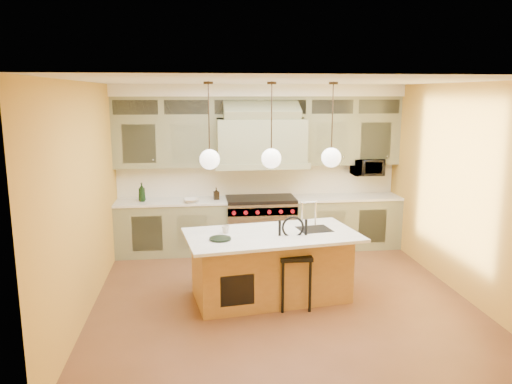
{
  "coord_description": "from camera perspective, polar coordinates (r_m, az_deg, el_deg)",
  "views": [
    {
      "loc": [
        -1.11,
        -6.33,
        2.75
      ],
      "look_at": [
        -0.26,
        0.7,
        1.35
      ],
      "focal_mm": 35.0,
      "sensor_mm": 36.0,
      "label": 1
    }
  ],
  "objects": [
    {
      "name": "oil_bottle_b",
      "position": [
        8.67,
        -4.56,
        -0.19
      ],
      "size": [
        0.11,
        0.11,
        0.21
      ],
      "primitive_type": "imported",
      "rotation": [
        0.0,
        0.0,
        0.13
      ],
      "color": "black",
      "rests_on": "back_cabinetry"
    },
    {
      "name": "back_cabinetry",
      "position": [
        8.74,
        0.47,
        2.52
      ],
      "size": [
        5.0,
        0.77,
        2.9
      ],
      "color": "gray",
      "rests_on": "floor"
    },
    {
      "name": "ceiling",
      "position": [
        6.43,
        3.09,
        12.52
      ],
      "size": [
        5.0,
        5.0,
        0.0
      ],
      "primitive_type": "plane",
      "rotation": [
        3.14,
        0.0,
        0.0
      ],
      "color": "white",
      "rests_on": "wall_back"
    },
    {
      "name": "pendant_left",
      "position": [
        6.42,
        -5.33,
        3.99
      ],
      "size": [
        0.26,
        0.26,
        1.11
      ],
      "color": "#2D2319",
      "rests_on": "ceiling"
    },
    {
      "name": "wall_right",
      "position": [
        7.4,
        22.39,
        0.23
      ],
      "size": [
        0.0,
        5.0,
        5.0
      ],
      "primitive_type": "plane",
      "rotation": [
        1.57,
        0.0,
        -1.57
      ],
      "color": "gold",
      "rests_on": "ground"
    },
    {
      "name": "wall_front",
      "position": [
        4.2,
        8.81,
        -7.0
      ],
      "size": [
        5.0,
        0.0,
        5.0
      ],
      "primitive_type": "plane",
      "rotation": [
        -1.57,
        0.0,
        0.0
      ],
      "color": "gold",
      "rests_on": "ground"
    },
    {
      "name": "microwave",
      "position": [
        9.21,
        12.6,
        2.81
      ],
      "size": [
        0.54,
        0.37,
        0.3
      ],
      "primitive_type": "imported",
      "color": "black",
      "rests_on": "back_cabinetry"
    },
    {
      "name": "counter_stool",
      "position": [
        6.53,
        4.39,
        -7.39
      ],
      "size": [
        0.43,
        0.43,
        1.18
      ],
      "rotation": [
        0.0,
        0.0,
        -0.04
      ],
      "color": "black",
      "rests_on": "floor"
    },
    {
      "name": "floor",
      "position": [
        7.0,
        2.84,
        -11.97
      ],
      "size": [
        5.0,
        5.0,
        0.0
      ],
      "primitive_type": "plane",
      "color": "brown",
      "rests_on": "ground"
    },
    {
      "name": "cup",
      "position": [
        6.68,
        -3.51,
        -4.28
      ],
      "size": [
        0.11,
        0.11,
        0.1
      ],
      "primitive_type": "imported",
      "rotation": [
        0.0,
        0.0,
        0.01
      ],
      "color": "beige",
      "rests_on": "kitchen_island"
    },
    {
      "name": "range",
      "position": [
        8.85,
        0.53,
        -3.63
      ],
      "size": [
        1.2,
        0.74,
        0.96
      ],
      "color": "silver",
      "rests_on": "floor"
    },
    {
      "name": "kitchen_island",
      "position": [
        6.84,
        1.74,
        -8.27
      ],
      "size": [
        2.42,
        1.53,
        1.35
      ],
      "rotation": [
        0.0,
        0.0,
        0.15
      ],
      "color": "#9D6D37",
      "rests_on": "floor"
    },
    {
      "name": "oil_bottle_a",
      "position": [
        8.7,
        -12.91,
        -0.02
      ],
      "size": [
        0.13,
        0.13,
        0.32
      ],
      "primitive_type": "imported",
      "rotation": [
        0.0,
        0.0,
        -0.09
      ],
      "color": "black",
      "rests_on": "back_cabinetry"
    },
    {
      "name": "wall_back",
      "position": [
        9.0,
        0.25,
        2.9
      ],
      "size": [
        5.0,
        0.0,
        5.0
      ],
      "primitive_type": "plane",
      "rotation": [
        1.57,
        0.0,
        0.0
      ],
      "color": "gold",
      "rests_on": "ground"
    },
    {
      "name": "wall_left",
      "position": [
        6.62,
        -18.9,
        -0.75
      ],
      "size": [
        0.0,
        5.0,
        5.0
      ],
      "primitive_type": "plane",
      "rotation": [
        1.57,
        0.0,
        1.57
      ],
      "color": "gold",
      "rests_on": "ground"
    },
    {
      "name": "fruit_bowl",
      "position": [
        8.48,
        -7.39,
        -0.99
      ],
      "size": [
        0.29,
        0.29,
        0.07
      ],
      "primitive_type": "imported",
      "rotation": [
        0.0,
        0.0,
        0.07
      ],
      "color": "silver",
      "rests_on": "back_cabinetry"
    },
    {
      "name": "pendant_right",
      "position": [
        6.66,
        8.6,
        4.17
      ],
      "size": [
        0.26,
        0.26,
        1.11
      ],
      "color": "#2D2319",
      "rests_on": "ceiling"
    },
    {
      "name": "pendant_center",
      "position": [
        6.5,
        1.76,
        4.11
      ],
      "size": [
        0.26,
        0.26,
        1.11
      ],
      "color": "#2D2319",
      "rests_on": "ceiling"
    }
  ]
}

